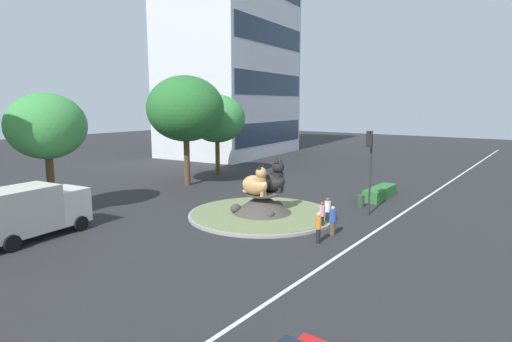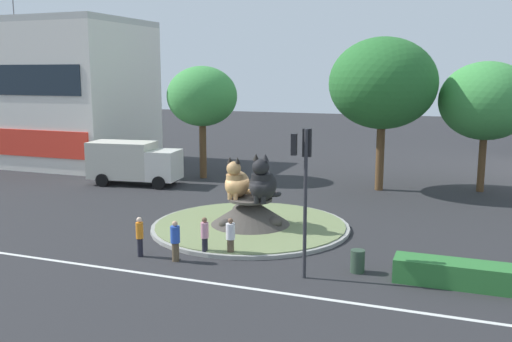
{
  "view_description": "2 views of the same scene",
  "coord_description": "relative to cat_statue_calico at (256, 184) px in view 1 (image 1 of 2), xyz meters",
  "views": [
    {
      "loc": [
        -22.48,
        -16.0,
        7.48
      ],
      "look_at": [
        0.22,
        0.67,
        2.97
      ],
      "focal_mm": 29.5,
      "sensor_mm": 36.0,
      "label": 1
    },
    {
      "loc": [
        9.89,
        -25.55,
        7.73
      ],
      "look_at": [
        -0.7,
        2.65,
        2.45
      ],
      "focal_mm": 39.51,
      "sensor_mm": 36.0,
      "label": 2
    }
  ],
  "objects": [
    {
      "name": "pedestrian_blue_shirt",
      "position": [
        -0.38,
        -5.73,
        -1.41
      ],
      "size": [
        0.4,
        0.4,
        1.72
      ],
      "rotation": [
        0.0,
        0.0,
        3.42
      ],
      "color": "brown",
      "rests_on": "ground"
    },
    {
      "name": "third_tree_left",
      "position": [
        11.68,
        13.67,
        3.6
      ],
      "size": [
        5.92,
        5.92,
        8.45
      ],
      "color": "brown",
      "rests_on": "ground"
    },
    {
      "name": "litter_bin",
      "position": [
        6.93,
        -4.39,
        -1.86
      ],
      "size": [
        0.56,
        0.56,
        0.9
      ],
      "color": "#2D4233",
      "rests_on": "ground"
    },
    {
      "name": "cat_statue_calico",
      "position": [
        0.0,
        0.0,
        0.0
      ],
      "size": [
        1.31,
        2.11,
        2.09
      ],
      "rotation": [
        0.0,
        0.0,
        -1.53
      ],
      "color": "tan",
      "rests_on": "roundabout_island"
    },
    {
      "name": "second_tree_near_tower",
      "position": [
        -7.52,
        11.64,
        3.68
      ],
      "size": [
        5.11,
        5.11,
        8.21
      ],
      "color": "brown",
      "rests_on": "ground"
    },
    {
      "name": "pedestrian_pink_shirt",
      "position": [
        0.43,
        -4.62,
        -1.42
      ],
      "size": [
        0.33,
        0.33,
        1.68
      ],
      "rotation": [
        0.0,
        0.0,
        3.24
      ],
      "color": "black",
      "rests_on": "ground"
    },
    {
      "name": "traffic_light_mast",
      "position": [
        5.05,
        -5.64,
        1.83
      ],
      "size": [
        0.71,
        0.59,
        5.7
      ],
      "rotation": [
        0.0,
        0.0,
        1.69
      ],
      "color": "#2D2D33",
      "rests_on": "ground"
    },
    {
      "name": "ground_plane",
      "position": [
        0.72,
        0.03,
        -2.31
      ],
      "size": [
        160.0,
        160.0,
        0.0
      ],
      "primitive_type": "plane",
      "color": "#28282B"
    },
    {
      "name": "pedestrian_orange_shirt",
      "position": [
        -2.09,
        -5.72,
        -1.39
      ],
      "size": [
        0.31,
        0.31,
        1.72
      ],
      "rotation": [
        0.0,
        0.0,
        4.54
      ],
      "color": "black",
      "rests_on": "ground"
    },
    {
      "name": "lane_centreline",
      "position": [
        0.72,
        -7.46,
        -2.31
      ],
      "size": [
        112.0,
        0.2,
        0.01
      ],
      "primitive_type": "cube",
      "color": "silver",
      "rests_on": "ground"
    },
    {
      "name": "cat_statue_black",
      "position": [
        1.48,
        -0.27,
        0.11
      ],
      "size": [
        1.6,
        2.58,
        2.39
      ],
      "rotation": [
        0.0,
        0.0,
        -1.43
      ],
      "color": "black",
      "rests_on": "roundabout_island"
    },
    {
      "name": "pedestrian_white_shirt",
      "position": [
        1.54,
        -4.43,
        -1.43
      ],
      "size": [
        0.39,
        0.39,
        1.69
      ],
      "rotation": [
        0.0,
        0.0,
        1.29
      ],
      "color": "brown",
      "rests_on": "ground"
    },
    {
      "name": "roundabout_island",
      "position": [
        0.72,
        0.03,
        -1.81
      ],
      "size": [
        9.92,
        9.92,
        1.55
      ],
      "color": "gray",
      "rests_on": "ground"
    },
    {
      "name": "clipped_hedge_strip",
      "position": [
        10.6,
        -4.51,
        -1.86
      ],
      "size": [
        4.49,
        1.2,
        0.9
      ],
      "primitive_type": "cube",
      "color": "#2D7033",
      "rests_on": "ground"
    },
    {
      "name": "office_tower",
      "position": [
        27.04,
        24.47,
        14.69
      ],
      "size": [
        21.11,
        15.41,
        34.01
      ],
      "rotation": [
        0.0,
        0.0,
        0.11
      ],
      "color": "silver",
      "rests_on": "ground"
    },
    {
      "name": "broadleaf_tree_behind_island",
      "position": [
        5.36,
        11.83,
        4.71
      ],
      "size": [
        6.97,
        6.97,
        10.01
      ],
      "color": "brown",
      "rests_on": "ground"
    },
    {
      "name": "delivery_box_truck",
      "position": [
        -10.98,
        7.63,
        -0.69
      ],
      "size": [
        6.54,
        3.3,
        2.99
      ],
      "rotation": [
        0.0,
        0.0,
        0.12
      ],
      "color": "silver",
      "rests_on": "ground"
    }
  ]
}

